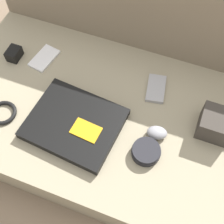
% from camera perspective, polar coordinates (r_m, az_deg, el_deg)
% --- Properties ---
extents(ground_plane, '(8.00, 8.00, 0.00)m').
position_cam_1_polar(ground_plane, '(1.17, -0.00, -3.81)').
color(ground_plane, '#7A6651').
extents(couch_seat, '(1.15, 0.62, 0.13)m').
position_cam_1_polar(couch_seat, '(1.11, -0.00, -2.27)').
color(couch_seat, gray).
rests_on(couch_seat, ground_plane).
extents(couch_backrest, '(1.15, 0.20, 0.45)m').
position_cam_1_polar(couch_backrest, '(1.23, 7.20, 17.42)').
color(couch_backrest, '#7F705B').
rests_on(couch_backrest, ground_plane).
extents(laptop, '(0.31, 0.27, 0.03)m').
position_cam_1_polar(laptop, '(1.02, -6.87, -2.09)').
color(laptop, black).
rests_on(laptop, couch_seat).
extents(computer_mouse, '(0.07, 0.06, 0.03)m').
position_cam_1_polar(computer_mouse, '(1.01, 8.22, -3.76)').
color(computer_mouse, gray).
rests_on(computer_mouse, couch_seat).
extents(speaker_puck, '(0.09, 0.09, 0.03)m').
position_cam_1_polar(speaker_puck, '(0.98, 6.25, -7.20)').
color(speaker_puck, black).
rests_on(speaker_puck, couch_seat).
extents(phone_black, '(0.08, 0.12, 0.01)m').
position_cam_1_polar(phone_black, '(1.11, 8.04, 4.27)').
color(phone_black, '#99999E').
rests_on(phone_black, couch_seat).
extents(phone_small, '(0.09, 0.13, 0.01)m').
position_cam_1_polar(phone_small, '(1.21, -12.28, 9.58)').
color(phone_small, silver).
rests_on(phone_small, couch_seat).
extents(camera_pouch, '(0.10, 0.10, 0.08)m').
position_cam_1_polar(camera_pouch, '(1.04, 18.44, -2.11)').
color(camera_pouch, '#38332D').
rests_on(camera_pouch, couch_seat).
extents(charger_brick, '(0.04, 0.06, 0.04)m').
position_cam_1_polar(charger_brick, '(1.23, -17.48, 10.12)').
color(charger_brick, black).
rests_on(charger_brick, couch_seat).
extents(cable_coil, '(0.09, 0.09, 0.01)m').
position_cam_1_polar(cable_coil, '(1.11, -19.34, -0.14)').
color(cable_coil, black).
rests_on(cable_coil, couch_seat).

